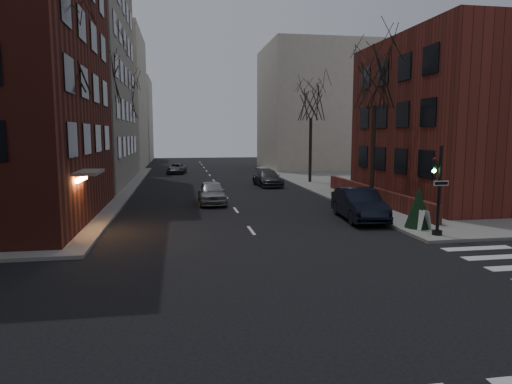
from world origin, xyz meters
TOP-DOWN VIEW (x-y plane):
  - ground at (0.00, 0.00)m, footprint 160.00×160.00m
  - building_left_tan at (-17.00, 34.00)m, footprint 18.00×18.00m
  - building_right_brick at (16.50, 19.00)m, footprint 12.00×14.00m
  - low_wall_right at (9.30, 19.00)m, footprint 0.35×16.00m
  - building_distant_la at (-15.00, 55.00)m, footprint 14.00×16.00m
  - building_distant_ra at (15.00, 50.00)m, footprint 14.00×14.00m
  - building_distant_lb at (-13.00, 72.00)m, footprint 10.00×12.00m
  - traffic_signal at (7.94, 8.99)m, footprint 0.76×0.44m
  - tree_left_a at (-8.80, 14.00)m, footprint 4.18×4.18m
  - tree_left_b at (-8.80, 26.00)m, footprint 4.40×4.40m
  - tree_left_c at (-8.80, 40.00)m, footprint 3.96×3.96m
  - tree_right_a at (8.80, 18.00)m, footprint 3.96×3.96m
  - tree_right_b at (8.80, 32.00)m, footprint 3.74×3.74m
  - streetlamp_near at (-8.20, 22.00)m, footprint 0.36×0.36m
  - streetlamp_far at (-8.20, 42.00)m, footprint 0.36×0.36m
  - parked_sedan at (6.20, 13.69)m, footprint 2.23×5.36m
  - car_lane_silver at (-1.27, 20.82)m, footprint 1.83×4.48m
  - car_lane_gray at (4.42, 30.46)m, footprint 2.30×5.07m
  - car_lane_far at (-3.67, 44.81)m, footprint 2.44×4.45m
  - sandwich_board at (7.96, 10.15)m, footprint 0.45×0.61m
  - evergreen_shrub at (7.97, 10.65)m, footprint 1.50×1.50m

SIDE VIEW (x-z plane):
  - ground at x=0.00m, z-range 0.00..0.00m
  - car_lane_far at x=-3.67m, z-range 0.00..1.18m
  - sandwich_board at x=7.96m, z-range 0.15..1.09m
  - low_wall_right at x=9.30m, z-range 0.15..1.15m
  - car_lane_gray at x=4.42m, z-range 0.00..1.44m
  - car_lane_silver at x=-1.27m, z-range 0.00..1.52m
  - parked_sedan at x=6.20m, z-range 0.00..1.72m
  - evergreen_shrub at x=7.97m, z-range 0.15..2.19m
  - traffic_signal at x=7.94m, z-range -0.09..3.91m
  - streetlamp_near at x=-8.20m, z-range 1.10..7.38m
  - streetlamp_far at x=-8.20m, z-range 1.10..7.38m
  - building_right_brick at x=16.50m, z-range 0.00..11.00m
  - building_distant_lb at x=-13.00m, z-range 0.00..14.00m
  - tree_right_b at x=8.80m, z-range 3.00..12.18m
  - building_distant_ra at x=15.00m, z-range 0.00..16.00m
  - tree_left_c at x=-8.80m, z-range 3.17..12.89m
  - tree_right_a at x=8.80m, z-range 3.17..12.89m
  - tree_left_a at x=-8.80m, z-range 3.34..13.60m
  - tree_left_b at x=-8.80m, z-range 3.51..14.31m
  - building_distant_la at x=-15.00m, z-range 0.00..18.00m
  - building_left_tan at x=-17.00m, z-range 0.00..28.00m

